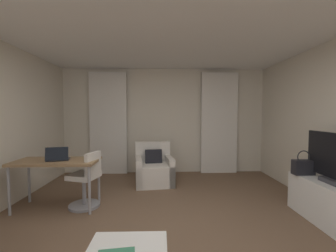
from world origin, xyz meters
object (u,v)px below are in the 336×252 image
armchair (154,170)px  tv_console (333,204)px  handbag_primary (303,167)px  desk (57,165)px  tv_flatscreen (336,160)px  laptop (58,158)px  desk_chair (86,183)px

armchair → tv_console: 3.07m
handbag_primary → tv_console: bearing=-73.3°
armchair → desk: bearing=-140.9°
tv_flatscreen → laptop: bearing=170.5°
laptop → handbag_primary: bearing=-3.0°
desk → tv_flatscreen: 3.98m
desk → tv_console: bearing=-9.5°
armchair → handbag_primary: bearing=-31.6°
desk_chair → tv_console: (3.47, -0.68, -0.11)m
desk_chair → desk: bearing=-177.2°
tv_flatscreen → handbag_primary: tv_flatscreen is taller
desk → laptop: laptop is taller
tv_flatscreen → handbag_primary: 0.51m
armchair → handbag_primary: (2.31, -1.42, 0.39)m
desk_chair → laptop: bearing=-173.8°
desk → tv_flatscreen: bearing=-9.8°
laptop → desk: bearing=144.7°
desk → tv_flatscreen: size_ratio=1.22×
laptop → armchair: bearing=40.2°
armchair → desk_chair: desk_chair is taller
laptop → handbag_primary: 3.76m
armchair → laptop: (-1.45, -1.22, 0.52)m
desk_chair → laptop: laptop is taller
laptop → tv_console: (3.89, -0.63, -0.52)m
tv_flatscreen → handbag_primary: (-0.13, 0.45, -0.20)m
desk → tv_console: 3.99m
laptop → tv_console: 3.97m
desk → laptop: size_ratio=3.40×
tv_console → laptop: bearing=170.7°
desk_chair → tv_console: 3.54m
desk → desk_chair: bearing=2.8°
armchair → laptop: size_ratio=2.36×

